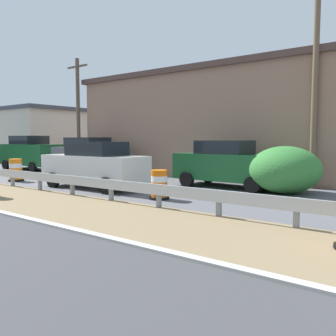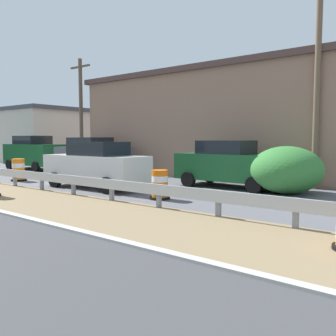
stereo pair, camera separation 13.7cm
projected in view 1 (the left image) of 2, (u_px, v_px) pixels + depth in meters
traffic_barrel_close at (159, 186)px, 12.02m from camera, size 0.70×0.70×1.00m
traffic_barrel_far at (16, 171)px, 17.12m from camera, size 0.73×0.73×1.08m
car_trailing_near_lane at (228, 164)px, 14.95m from camera, size 2.08×4.58×1.98m
car_distant_a at (90, 156)px, 20.41m from camera, size 2.12×4.73×2.13m
car_distant_b at (95, 165)px, 14.62m from camera, size 2.03×4.77×1.93m
car_distant_c at (31, 153)px, 23.57m from camera, size 2.07×4.76×2.25m
roadside_shop_near at (221, 125)px, 21.86m from camera, size 8.84×15.56×5.82m
roadside_shop_far at (22, 135)px, 32.73m from camera, size 6.34×12.78×4.69m
utility_pole_near at (315, 82)px, 14.26m from camera, size 0.24×1.80×8.36m
utility_pole_mid at (78, 113)px, 22.69m from camera, size 0.24×1.80×7.13m
bush_roadside at (285, 170)px, 13.28m from camera, size 2.66×2.66×1.78m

